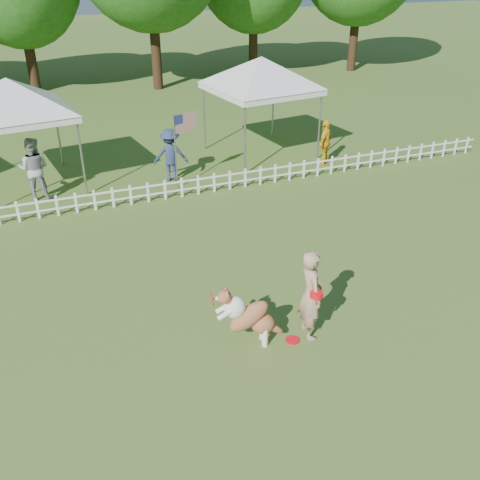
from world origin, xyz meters
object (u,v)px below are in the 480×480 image
Objects in this scene: dog at (250,316)px; canopy_tent_left at (17,137)px; frisbee_on_turf at (292,340)px; flag_pole at (176,153)px; spectator_c at (325,142)px; spectator_a at (34,169)px; handler at (311,294)px; spectator_b at (171,155)px; canopy_tent_right at (261,108)px.

canopy_tent_left reaches higher than dog.
frisbee_on_turf is 0.12× the size of flag_pole.
spectator_a is at bearing -42.18° from spectator_c.
handler is at bearing 11.77° from frisbee_on_turf.
dog is 0.54× the size of flag_pole.
handler is 1.17m from dog.
spectator_b is (-0.35, 8.44, -0.07)m from handler.
dog is 7.60m from flag_pole.
spectator_c reaches higher than frisbee_on_turf.
flag_pole is 1.52× the size of spectator_c.
flag_pole is at bearing -172.34° from spectator_a.
dog is 4.67× the size of frisbee_on_turf.
canopy_tent_right is (3.20, 9.69, 0.73)m from handler.
frisbee_on_turf is (-0.36, -0.08, -0.88)m from handler.
handler is 10.24m from canopy_tent_right.
frisbee_on_turf is at bearing 18.18° from spectator_c.
canopy_tent_left is (-4.27, 9.52, 1.59)m from frisbee_on_turf.
dog is at bearing 13.75° from spectator_c.
flag_pole reaches higher than frisbee_on_turf.
dog is 0.82× the size of spectator_c.
spectator_a is at bearing 146.40° from flag_pole.
frisbee_on_turf is 0.08× the size of canopy_tent_left.
spectator_a reaches higher than spectator_b.
dog is at bearing 98.84° from spectator_b.
canopy_tent_left is 0.99× the size of canopy_tent_right.
canopy_tent_left reaches higher than spectator_b.
spectator_c is at bearing -17.27° from canopy_tent_left.
spectator_b is (4.28, -1.01, -0.79)m from canopy_tent_left.
spectator_b is (0.03, 0.75, -0.32)m from flag_pole.
canopy_tent_right is (7.83, 0.24, 0.02)m from canopy_tent_left.
frisbee_on_turf is at bearing 108.15° from handler.
flag_pole reaches higher than handler.
spectator_a is (-4.33, 8.49, 0.01)m from handler.
spectator_a is at bearing 13.32° from spectator_b.
spectator_b is (-3.56, -1.26, -0.81)m from canopy_tent_right.
spectator_c reaches higher than dog.
spectator_c is at bearing -170.83° from spectator_b.
handler is at bearing 19.78° from spectator_c.
canopy_tent_right is at bearing 7.12° from flag_pole.
canopy_tent_left is at bearing 173.82° from canopy_tent_right.
frisbee_on_turf is at bearing -111.91° from flag_pole.
flag_pole reaches higher than spectator_b.
handler is 0.96m from frisbee_on_turf.
frisbee_on_turf is at bearing -118.01° from canopy_tent_right.
flag_pole is (-0.02, 7.76, 1.13)m from frisbee_on_turf.
dog is 9.85m from spectator_c.
canopy_tent_right is 2.17× the size of spectator_c.
canopy_tent_left is 1.96× the size of spectator_b.
canopy_tent_right reaches higher than dog.
handler is 6.78× the size of frisbee_on_turf.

